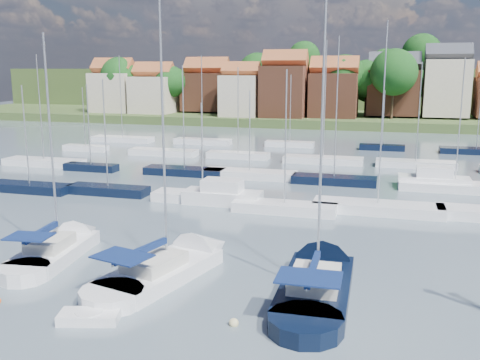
% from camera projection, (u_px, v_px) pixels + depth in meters
% --- Properties ---
extents(ground, '(260.00, 260.00, 0.00)m').
position_uv_depth(ground, '(313.00, 168.00, 65.63)').
color(ground, '#4F626C').
rests_on(ground, ground).
extents(sailboat_left, '(4.25, 11.53, 15.32)m').
position_uv_depth(sailboat_left, '(65.00, 246.00, 35.53)').
color(sailboat_left, white).
rests_on(sailboat_left, ground).
extents(sailboat_centre, '(6.46, 13.18, 17.26)m').
position_uv_depth(sailboat_centre, '(179.00, 264.00, 32.36)').
color(sailboat_centre, white).
rests_on(sailboat_centre, ground).
extents(sailboat_navy, '(3.90, 13.62, 18.66)m').
position_uv_depth(sailboat_navy, '(320.00, 276.00, 30.41)').
color(sailboat_navy, black).
rests_on(sailboat_navy, ground).
extents(tender, '(3.11, 2.03, 0.62)m').
position_uv_depth(tender, '(89.00, 317.00, 25.69)').
color(tender, white).
rests_on(tender, ground).
extents(buoy_c, '(0.54, 0.54, 0.54)m').
position_uv_depth(buoy_c, '(95.00, 294.00, 28.83)').
color(buoy_c, '#D85914').
rests_on(buoy_c, ground).
extents(buoy_d, '(0.48, 0.48, 0.48)m').
position_uv_depth(buoy_d, '(234.00, 325.00, 25.37)').
color(buoy_d, beige).
rests_on(buoy_d, ground).
extents(buoy_e, '(0.45, 0.45, 0.45)m').
position_uv_depth(buoy_e, '(344.00, 266.00, 33.01)').
color(buoy_e, '#D85914').
rests_on(buoy_e, ground).
extents(marina_field, '(79.62, 41.41, 15.93)m').
position_uv_depth(marina_field, '(324.00, 173.00, 60.46)').
color(marina_field, white).
rests_on(marina_field, ground).
extents(far_shore_town, '(212.46, 90.00, 22.27)m').
position_uv_depth(far_shore_town, '(367.00, 95.00, 151.43)').
color(far_shore_town, '#44582C').
rests_on(far_shore_town, ground).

